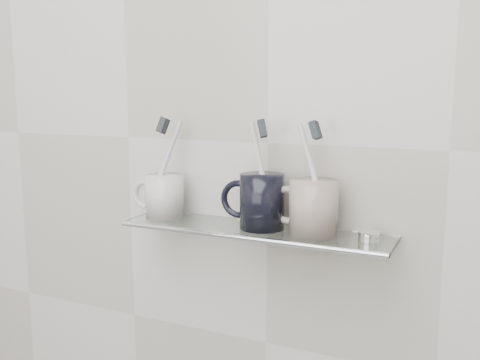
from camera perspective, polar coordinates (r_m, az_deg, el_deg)
The scene contains 18 objects.
wall_back at distance 1.01m, azimuth 2.98°, elevation 3.95°, with size 2.50×2.50×0.00m, color beige.
shelf_glass at distance 0.98m, azimuth 1.53°, elevation -5.38°, with size 0.50×0.12×0.01m, color silver.
shelf_rail at distance 0.93m, azimuth 0.14°, elevation -6.18°, with size 0.01×0.01×0.50m, color silver.
bracket_left at distance 1.12m, azimuth -7.46°, elevation -4.18°, with size 0.02×0.02×0.03m, color silver.
bracket_right at distance 0.96m, azimuth 14.27°, elevation -6.55°, with size 0.02×0.02×0.03m, color silver.
mug_left at distance 1.06m, azimuth -8.05°, elevation -1.72°, with size 0.08×0.08×0.08m, color silver.
mug_left_handle at distance 1.09m, azimuth -9.99°, elevation -1.52°, with size 0.06×0.06×0.01m, color silver.
toothbrush_left at distance 1.05m, azimuth -8.12°, elevation 1.42°, with size 0.01×0.01×0.19m, color silver.
bristles_left at distance 1.04m, azimuth -8.22°, elevation 5.77°, with size 0.01×0.02×0.03m, color #252A2E.
mug_center at distance 0.96m, azimuth 2.35°, elevation -2.30°, with size 0.08×0.08×0.10m, color black.
mug_center_handle at distance 0.98m, azimuth -0.14°, elevation -2.07°, with size 0.07×0.07×0.01m, color black.
toothbrush_center at distance 0.96m, azimuth 2.37°, elevation 0.71°, with size 0.01×0.01×0.19m, color silver.
bristles_center at distance 0.95m, azimuth 2.40°, elevation 5.51°, with size 0.01×0.02×0.03m, color #252A2E.
mug_right at distance 0.93m, azimuth 7.86°, elevation -2.91°, with size 0.08×0.08×0.10m, color silver.
mug_right_handle at distance 0.95m, azimuth 5.06°, elevation -2.67°, with size 0.07×0.07×0.01m, color silver.
toothbrush_right at distance 0.92m, azimuth 7.93°, elevation 0.33°, with size 0.01×0.01×0.19m, color silver.
bristles_right at distance 0.91m, azimuth 8.05°, elevation 5.29°, with size 0.01×0.02×0.03m, color #252A2E.
chrome_cap at distance 0.92m, azimuth 13.59°, elevation -5.85°, with size 0.04×0.04×0.01m, color silver.
Camera 1 is at (0.38, 0.17, 1.34)m, focal length 40.00 mm.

